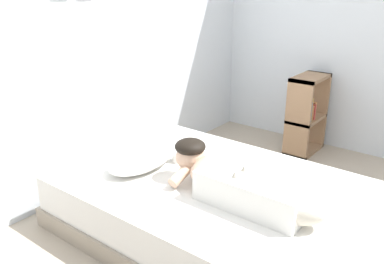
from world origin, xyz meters
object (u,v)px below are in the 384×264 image
bed (221,209)px  coffee_cup (178,157)px  cell_phone (278,223)px  person_lying (238,178)px  pillow (140,160)px  dog (277,199)px  bookshelf (306,114)px

bed → coffee_cup: coffee_cup is taller
bed → cell_phone: cell_phone is taller
coffee_cup → cell_phone: coffee_cup is taller
person_lying → cell_phone: bearing=-111.5°
pillow → dog: (0.02, -1.03, 0.05)m
pillow → cell_phone: size_ratio=3.71×
dog → cell_phone: dog is taller
dog → bed: bearing=74.4°
dog → coffee_cup: 0.91m
pillow → bookshelf: bearing=-14.0°
pillow → coffee_cup: size_ratio=4.16×
bed → dog: 0.55m
bed → coffee_cup: (0.09, 0.43, 0.22)m
pillow → person_lying: 0.73m
bed → person_lying: person_lying is taller
bed → person_lying: size_ratio=2.27×
bed → pillow: bearing=104.1°
person_lying → dog: bearing=-103.9°
bookshelf → coffee_cup: bearing=169.0°
person_lying → dog: person_lying is taller
cell_phone → person_lying: bearing=68.5°
person_lying → dog: 0.31m
dog → bookshelf: bookshelf is taller
person_lying → coffee_cup: size_ratio=7.36×
cell_phone → bed: bearing=69.3°
coffee_cup → bookshelf: size_ratio=0.17×
pillow → person_lying: person_lying is taller
dog → bookshelf: 1.85m
pillow → coffee_cup: (0.24, -0.14, -0.02)m
pillow → coffee_cup: 0.28m
pillow → cell_phone: pillow is taller
dog → cell_phone: 0.12m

